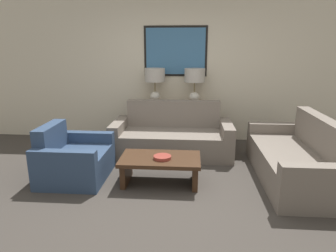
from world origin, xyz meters
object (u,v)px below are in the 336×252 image
Objects in this scene: table_lamp_right at (195,79)px; coffee_table at (160,164)px; couch_by_back_wall at (172,137)px; decorative_bowl at (162,157)px; armchair_near_back_wall at (74,160)px; table_lamp_left at (155,79)px; couch_by_side at (296,159)px; console_table at (174,123)px.

table_lamp_right is 0.61× the size of coffee_table.
couch_by_back_wall reaches higher than decorative_bowl.
armchair_near_back_wall is (-1.26, 0.14, -0.13)m from decorative_bowl.
table_lamp_left is at bearing 99.47° from decorative_bowl.
couch_by_side is (1.40, -1.54, -0.92)m from table_lamp_right.
couch_by_back_wall is 1.88× the size of coffee_table.
couch_by_back_wall is at bearing 85.80° from coffee_table.
couch_by_back_wall is 8.57× the size of decorative_bowl.
table_lamp_left is 2.07m from coffee_table.
table_lamp_left reaches higher than couch_by_back_wall.
console_table is at bearing 180.00° from table_lamp_right.
couch_by_side is 1.86m from decorative_bowl.
armchair_near_back_wall is at bearing -133.97° from table_lamp_right.
couch_by_side is at bearing 3.60° from armchair_near_back_wall.
table_lamp_left is 0.61× the size of coffee_table.
coffee_table is at bearing -171.39° from couch_by_side.
couch_by_side is 2.04× the size of armchair_near_back_wall.
table_lamp_right is 0.32× the size of couch_by_back_wall.
couch_by_side is at bearing -35.85° from table_lamp_left.
couch_by_back_wall reaches higher than armchair_near_back_wall.
couch_by_side reaches higher than decorative_bowl.
armchair_near_back_wall is at bearing -176.40° from couch_by_side.
armchair_near_back_wall is (-1.22, 0.09, -0.01)m from coffee_table.
coffee_table is at bearing -94.20° from couch_by_back_wall.
armchair_near_back_wall is at bearing -140.37° from couch_by_back_wall.
coffee_table is 4.55× the size of decorative_bowl.
decorative_bowl is (0.03, -0.06, 0.12)m from coffee_table.
table_lamp_left is 2.19m from armchair_near_back_wall.
armchair_near_back_wall is at bearing -118.52° from table_lamp_left.
coffee_table is at bearing -103.92° from table_lamp_right.
couch_by_back_wall is at bearing 39.63° from armchair_near_back_wall.
console_table is 0.91m from table_lamp_right.
console_table is 5.72× the size of decorative_bowl.
table_lamp_right is 0.65× the size of armchair_near_back_wall.
console_table is 2.08× the size of table_lamp_right.
console_table is at bearing 0.00° from table_lamp_left.
table_lamp_right reaches higher than couch_by_back_wall.
console_table is 0.67× the size of couch_by_side.
table_lamp_right reaches higher than decorative_bowl.
couch_by_back_wall is 1.98m from couch_by_side.
armchair_near_back_wall is at bearing 173.50° from decorative_bowl.
coffee_table is at bearing -92.70° from console_table.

